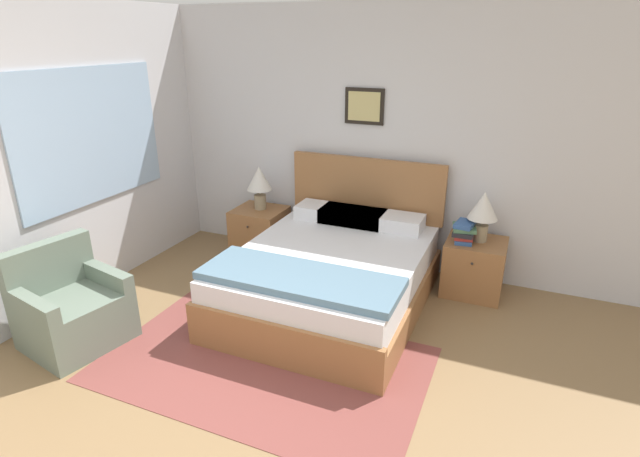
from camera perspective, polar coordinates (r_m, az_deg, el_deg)
The scene contains 14 objects.
wall_back at distance 5.09m, azimuth 6.83°, elevation 9.83°, with size 6.94×0.09×2.60m.
wall_left at distance 4.98m, azimuth -25.81°, elevation 7.67°, with size 0.08×5.56×2.60m.
area_rug_main at distance 3.89m, azimuth -6.53°, elevation -15.14°, with size 2.39×1.45×0.01m.
bed at distance 4.49m, azimuth 1.35°, elevation -5.07°, with size 1.60×2.01×1.15m.
armchair at distance 4.43m, azimuth -26.53°, elevation -8.31°, with size 0.78×0.81×0.80m.
nightstand_near_window at distance 5.57m, azimuth -6.86°, elevation -0.33°, with size 0.54×0.51×0.52m.
nightstand_by_door at distance 4.92m, azimuth 17.17°, elevation -4.22°, with size 0.54×0.51×0.52m.
table_lamp_near_window at distance 5.41m, azimuth -6.95°, elevation 5.40°, with size 0.27×0.27×0.47m.
table_lamp_by_door at distance 4.74m, azimuth 18.16°, elevation 2.14°, with size 0.27×0.27×0.47m.
book_thick_bottom at distance 4.78m, azimuth 16.04°, elevation -1.21°, with size 0.18×0.25×0.04m.
book_hardcover_middle at distance 4.76m, azimuth 16.09°, elevation -0.76°, with size 0.19×0.23×0.04m.
book_novel_upper at distance 4.75m, azimuth 16.13°, elevation -0.32°, with size 0.19×0.28×0.04m.
book_slim_near_top at distance 4.73m, azimuth 16.18°, elevation 0.07°, with size 0.24×0.26×0.03m.
book_paperback_top at distance 4.72m, azimuth 16.22°, elevation 0.48°, with size 0.18×0.25×0.04m.
Camera 1 is at (1.40, -1.60, 2.31)m, focal length 28.00 mm.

